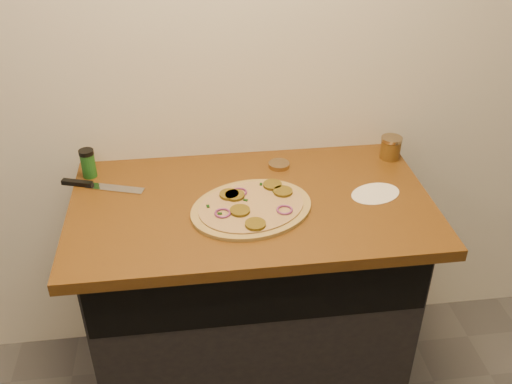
{
  "coord_description": "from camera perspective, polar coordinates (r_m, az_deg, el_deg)",
  "views": [
    {
      "loc": [
        -0.18,
        -0.15,
        1.95
      ],
      "look_at": [
        0.01,
        1.39,
        0.95
      ],
      "focal_mm": 40.0,
      "sensor_mm": 36.0,
      "label": 1
    }
  ],
  "objects": [
    {
      "name": "salsa_jar",
      "position": [
        2.18,
        13.32,
        4.35
      ],
      "size": [
        0.08,
        0.08,
        0.08
      ],
      "color": "maroon",
      "rests_on": "countertop"
    },
    {
      "name": "flour_spill",
      "position": [
        1.97,
        11.85,
        -0.15
      ],
      "size": [
        0.23,
        0.23,
        0.0
      ],
      "primitive_type": "cylinder",
      "rotation": [
        0.0,
        0.0,
        0.36
      ],
      "color": "silver",
      "rests_on": "countertop"
    },
    {
      "name": "countertop",
      "position": [
        1.91,
        -0.49,
        -1.28
      ],
      "size": [
        1.2,
        0.7,
        0.04
      ],
      "primitive_type": "cube",
      "color": "brown",
      "rests_on": "cabinet"
    },
    {
      "name": "mason_jar_lid",
      "position": [
        2.08,
        2.32,
        2.74
      ],
      "size": [
        0.1,
        0.1,
        0.02
      ],
      "primitive_type": "cylinder",
      "rotation": [
        0.0,
        0.0,
        -0.38
      ],
      "color": "#9A8059",
      "rests_on": "countertop"
    },
    {
      "name": "chefs_knife",
      "position": [
        2.04,
        -15.8,
        0.63
      ],
      "size": [
        0.29,
        0.12,
        0.02
      ],
      "color": "#B7BAC1",
      "rests_on": "countertop"
    },
    {
      "name": "spice_shaker",
      "position": [
        2.09,
        -16.45,
        2.78
      ],
      "size": [
        0.05,
        0.05,
        0.1
      ],
      "color": "#1B571C",
      "rests_on": "countertop"
    },
    {
      "name": "cabinet",
      "position": [
        2.22,
        -0.53,
        -10.55
      ],
      "size": [
        1.1,
        0.6,
        0.86
      ],
      "primitive_type": "cube",
      "color": "black",
      "rests_on": "ground"
    },
    {
      "name": "pizza",
      "position": [
        1.85,
        -0.45,
        -1.51
      ],
      "size": [
        0.51,
        0.51,
        0.03
      ],
      "color": "tan",
      "rests_on": "countertop"
    }
  ]
}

